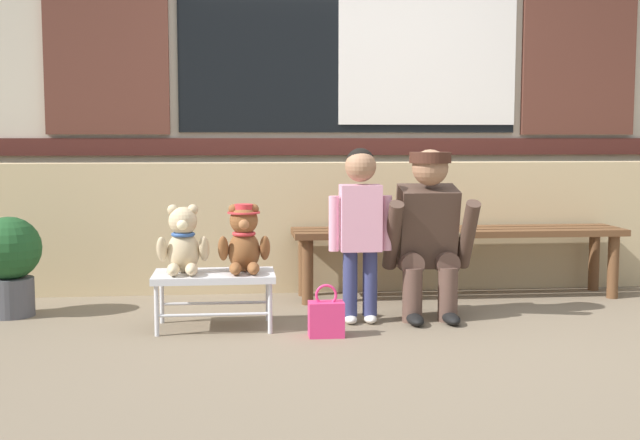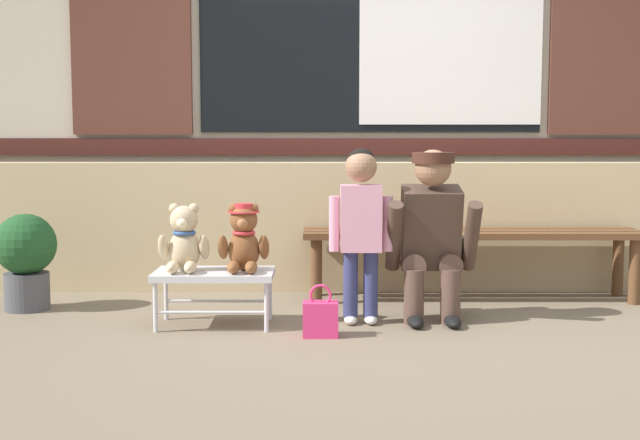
# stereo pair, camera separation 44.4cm
# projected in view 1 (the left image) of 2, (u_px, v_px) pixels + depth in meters

# --- Properties ---
(ground_plane) EXTENTS (60.00, 60.00, 0.00)m
(ground_plane) POSITION_uv_depth(u_px,v_px,m) (398.00, 339.00, 4.14)
(ground_plane) COLOR #756651
(brick_low_wall) EXTENTS (7.27, 0.25, 0.85)m
(brick_low_wall) POSITION_uv_depth(u_px,v_px,m) (357.00, 226.00, 5.51)
(brick_low_wall) COLOR tan
(brick_low_wall) RESTS_ON ground
(shop_facade) EXTENTS (7.41, 0.26, 3.45)m
(shop_facade) POSITION_uv_depth(u_px,v_px,m) (348.00, 37.00, 5.89)
(shop_facade) COLOR beige
(shop_facade) RESTS_ON ground
(wooden_bench_long) EXTENTS (2.10, 0.40, 0.44)m
(wooden_bench_long) POSITION_uv_depth(u_px,v_px,m) (458.00, 239.00, 5.21)
(wooden_bench_long) COLOR brown
(wooden_bench_long) RESTS_ON ground
(small_display_bench) EXTENTS (0.64, 0.36, 0.30)m
(small_display_bench) POSITION_uv_depth(u_px,v_px,m) (214.00, 279.00, 4.36)
(small_display_bench) COLOR silver
(small_display_bench) RESTS_ON ground
(teddy_bear_plain) EXTENTS (0.28, 0.26, 0.36)m
(teddy_bear_plain) POSITION_uv_depth(u_px,v_px,m) (183.00, 242.00, 4.33)
(teddy_bear_plain) COLOR #CCB289
(teddy_bear_plain) RESTS_ON small_display_bench
(teddy_bear_with_hat) EXTENTS (0.28, 0.27, 0.36)m
(teddy_bear_with_hat) POSITION_uv_depth(u_px,v_px,m) (244.00, 240.00, 4.36)
(teddy_bear_with_hat) COLOR brown
(teddy_bear_with_hat) RESTS_ON small_display_bench
(child_standing) EXTENTS (0.35, 0.18, 0.96)m
(child_standing) POSITION_uv_depth(u_px,v_px,m) (360.00, 216.00, 4.46)
(child_standing) COLOR navy
(child_standing) RESTS_ON ground
(adult_crouching) EXTENTS (0.50, 0.49, 0.95)m
(adult_crouching) POSITION_uv_depth(u_px,v_px,m) (429.00, 233.00, 4.58)
(adult_crouching) COLOR brown
(adult_crouching) RESTS_ON ground
(handbag_on_ground) EXTENTS (0.18, 0.11, 0.27)m
(handbag_on_ground) POSITION_uv_depth(u_px,v_px,m) (326.00, 318.00, 4.19)
(handbag_on_ground) COLOR #E53370
(handbag_on_ground) RESTS_ON ground
(potted_plant) EXTENTS (0.36, 0.36, 0.57)m
(potted_plant) POSITION_uv_depth(u_px,v_px,m) (10.00, 260.00, 4.65)
(potted_plant) COLOR #4C4C51
(potted_plant) RESTS_ON ground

